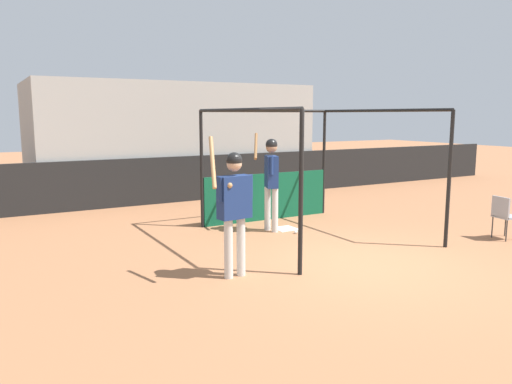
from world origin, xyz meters
TOP-DOWN VIEW (x-y plane):
  - ground_plane at (0.00, 0.00)m, footprint 60.00×60.00m
  - outfield_wall at (0.00, 7.01)m, footprint 24.00×0.12m
  - bleacher_section at (0.00, 9.07)m, footprint 8.15×4.00m
  - batting_cage at (0.42, 2.98)m, footprint 3.29×3.76m
  - home_plate at (0.26, 2.71)m, footprint 0.44×0.44m
  - player_batter at (-0.09, 2.72)m, footprint 0.56×0.90m
  - player_waiting at (-2.11, 0.43)m, footprint 0.77×0.51m
  - folding_chair at (3.47, -0.09)m, footprint 0.45×0.45m
  - baseball at (0.22, 2.26)m, footprint 0.07×0.07m

SIDE VIEW (x-z plane):
  - ground_plane at x=0.00m, z-range 0.00..0.00m
  - home_plate at x=0.26m, z-range 0.00..0.02m
  - baseball at x=0.22m, z-range 0.00..0.07m
  - folding_chair at x=3.47m, z-range 0.10..0.94m
  - outfield_wall at x=0.00m, z-range 0.00..1.26m
  - batting_cage at x=0.42m, z-range -0.12..2.40m
  - player_waiting at x=-2.11m, z-range 0.09..2.19m
  - player_batter at x=-0.09m, z-range 0.17..2.19m
  - bleacher_section at x=0.00m, z-range -0.01..3.33m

